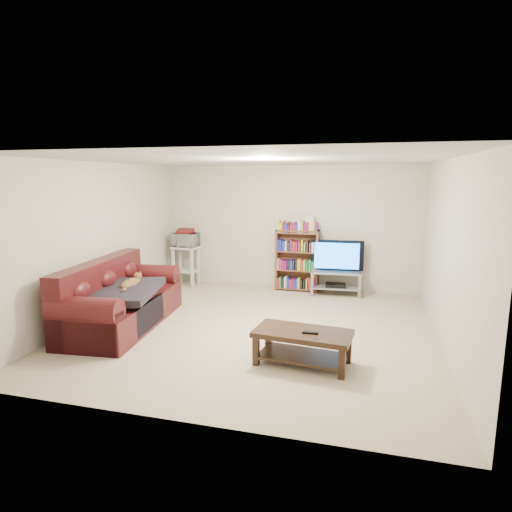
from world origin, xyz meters
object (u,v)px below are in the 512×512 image
(tv_stand, at_px, (336,279))
(sofa, at_px, (118,303))
(coffee_table, at_px, (303,341))
(bookshelf, at_px, (297,259))

(tv_stand, bearing_deg, sofa, -143.52)
(coffee_table, bearing_deg, bookshelf, 106.71)
(coffee_table, xyz_separation_m, tv_stand, (0.14, 3.16, 0.03))
(bookshelf, bearing_deg, coffee_table, -78.50)
(coffee_table, bearing_deg, sofa, 173.23)
(tv_stand, distance_m, bookshelf, 0.83)
(sofa, height_order, bookshelf, bookshelf)
(sofa, xyz_separation_m, coffee_table, (2.85, -0.65, -0.05))
(sofa, relative_size, coffee_table, 2.01)
(sofa, xyz_separation_m, bookshelf, (2.23, 2.66, 0.28))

